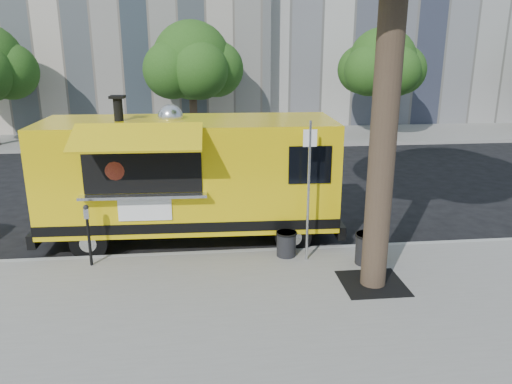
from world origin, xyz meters
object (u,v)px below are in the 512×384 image
far_tree_b (192,61)px  parking_meter (88,228)px  sign_post (309,184)px  trash_bin_left (286,243)px  food_truck (189,176)px  far_tree_c (382,63)px  trash_bin_right (368,248)px

far_tree_b → parking_meter: size_ratio=4.12×
sign_post → parking_meter: 4.64m
trash_bin_left → sign_post: bearing=-32.0°
food_truck → trash_bin_left: (2.10, -1.47, -1.19)m
far_tree_b → sign_post: (2.55, -14.25, -1.98)m
far_tree_c → trash_bin_right: size_ratio=7.93×
parking_meter → food_truck: food_truck is taller
food_truck → trash_bin_right: 4.40m
parking_meter → trash_bin_left: (4.15, 0.05, -0.54)m
sign_post → food_truck: 3.04m
sign_post → far_tree_c: bearing=65.2°
sign_post → food_truck: food_truck is taller
far_tree_b → trash_bin_left: 14.56m
parking_meter → food_truck: size_ratio=0.19×
far_tree_b → far_tree_c: bearing=-1.9°
trash_bin_left → trash_bin_right: size_ratio=0.84×
far_tree_c → sign_post: far_tree_c is taller
far_tree_c → parking_meter: (-11.00, -13.75, -2.74)m
far_tree_b → far_tree_c: size_ratio=1.06×
far_tree_b → far_tree_c: far_tree_b is taller
far_tree_c → trash_bin_right: far_tree_c is taller
far_tree_b → food_truck: size_ratio=0.77×
sign_post → food_truck: bearing=145.5°
far_tree_c → trash_bin_right: (-5.21, -14.27, -3.22)m
trash_bin_left → trash_bin_right: trash_bin_right is taller
parking_meter → far_tree_b: bearing=81.9°
food_truck → trash_bin_right: size_ratio=10.82×
far_tree_b → trash_bin_left: bearing=-81.3°
sign_post → trash_bin_left: sign_post is taller
food_truck → trash_bin_right: food_truck is taller
far_tree_b → food_truck: bearing=-89.8°
far_tree_c → trash_bin_left: bearing=-116.6°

